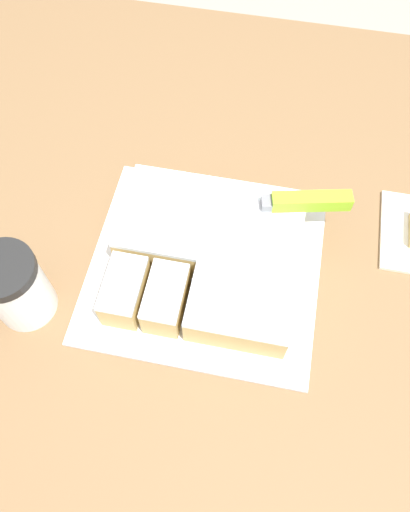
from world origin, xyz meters
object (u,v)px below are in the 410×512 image
Objects in this scene: cake_board at (205,266)px; knife at (291,202)px; cake at (208,255)px; coffee_cup at (15,287)px.

knife is (0.11, 0.09, 0.07)m from cake_board.
cake_board is at bearing 26.50° from knife.
cake is 0.26m from coffee_cup.
knife is 0.39m from coffee_cup.
coffee_cup reaches higher than cake_board.
coffee_cup is at bearing 17.00° from knife.
knife is at bearing 39.30° from cake_board.
coffee_cup is (-0.23, -0.11, 0.02)m from cake.
cake_board is at bearing 24.71° from coffee_cup.
cake is 0.88× the size of knife.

